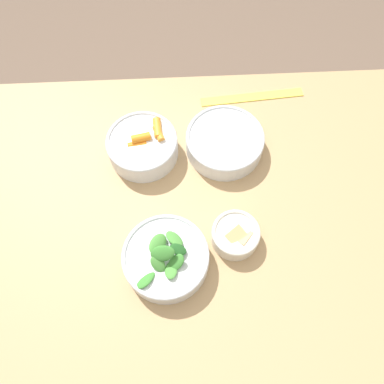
% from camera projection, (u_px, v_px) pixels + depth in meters
% --- Properties ---
extents(ground_plane, '(10.00, 10.00, 0.00)m').
position_uv_depth(ground_plane, '(196.00, 278.00, 1.57)').
color(ground_plane, brown).
extents(dining_table, '(1.27, 0.86, 0.73)m').
position_uv_depth(dining_table, '(198.00, 226.00, 1.01)').
color(dining_table, tan).
rests_on(dining_table, ground_plane).
extents(bowl_carrots, '(0.18, 0.18, 0.07)m').
position_uv_depth(bowl_carrots, '(143.00, 146.00, 0.95)').
color(bowl_carrots, silver).
rests_on(bowl_carrots, dining_table).
extents(bowl_greens, '(0.19, 0.19, 0.10)m').
position_uv_depth(bowl_greens, '(166.00, 258.00, 0.83)').
color(bowl_greens, silver).
rests_on(bowl_greens, dining_table).
extents(bowl_beans_hotdog, '(0.20, 0.20, 0.06)m').
position_uv_depth(bowl_beans_hotdog, '(225.00, 143.00, 0.97)').
color(bowl_beans_hotdog, silver).
rests_on(bowl_beans_hotdog, dining_table).
extents(bowl_cookies, '(0.11, 0.11, 0.05)m').
position_uv_depth(bowl_cookies, '(236.00, 235.00, 0.86)').
color(bowl_cookies, silver).
rests_on(bowl_cookies, dining_table).
extents(ruler, '(0.29, 0.05, 0.00)m').
position_uv_depth(ruler, '(252.00, 97.00, 1.06)').
color(ruler, '#EADB4C').
rests_on(ruler, dining_table).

